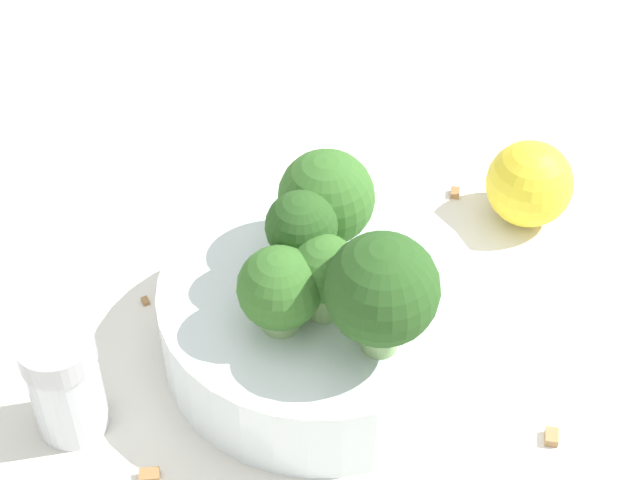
{
  "coord_description": "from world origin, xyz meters",
  "views": [
    {
      "loc": [
        0.05,
        0.37,
        0.44
      ],
      "look_at": [
        0.0,
        0.0,
        0.08
      ],
      "focal_mm": 60.0,
      "sensor_mm": 36.0,
      "label": 1
    }
  ],
  "objects": [
    {
      "name": "pepper_shaker",
      "position": [
        0.13,
        0.03,
        0.03
      ],
      "size": [
        0.04,
        0.04,
        0.06
      ],
      "color": "silver",
      "rests_on": "ground_plane"
    },
    {
      "name": "broccoli_floret_2",
      "position": [
        -0.0,
        0.02,
        0.07
      ],
      "size": [
        0.03,
        0.03,
        0.05
      ],
      "color": "#84AD66",
      "rests_on": "bowl"
    },
    {
      "name": "broccoli_floret_3",
      "position": [
        -0.02,
        0.04,
        0.09
      ],
      "size": [
        0.05,
        0.05,
        0.07
      ],
      "color": "#8EB770",
      "rests_on": "bowl"
    },
    {
      "name": "broccoli_floret_4",
      "position": [
        0.02,
        0.02,
        0.07
      ],
      "size": [
        0.04,
        0.04,
        0.05
      ],
      "color": "#8EB770",
      "rests_on": "bowl"
    },
    {
      "name": "lemon_wedge",
      "position": [
        -0.14,
        -0.09,
        0.03
      ],
      "size": [
        0.05,
        0.05,
        0.05
      ],
      "primitive_type": "sphere",
      "color": "yellow",
      "rests_on": "ground_plane"
    },
    {
      "name": "ground_plane",
      "position": [
        0.0,
        0.0,
        0.0
      ],
      "size": [
        3.0,
        3.0,
        0.0
      ],
      "primitive_type": "plane",
      "color": "silver"
    },
    {
      "name": "broccoli_floret_1",
      "position": [
        0.01,
        -0.01,
        0.08
      ],
      "size": [
        0.04,
        0.04,
        0.06
      ],
      "color": "#8EB770",
      "rests_on": "bowl"
    },
    {
      "name": "almond_crumb_0",
      "position": [
        0.09,
        -0.04,
        0.0
      ],
      "size": [
        0.01,
        0.01,
        0.01
      ],
      "primitive_type": "cube",
      "rotation": [
        0.0,
        0.0,
        5.04
      ],
      "color": "olive",
      "rests_on": "ground_plane"
    },
    {
      "name": "bowl",
      "position": [
        0.0,
        0.0,
        0.02
      ],
      "size": [
        0.17,
        0.17,
        0.05
      ],
      "primitive_type": "cylinder",
      "color": "silver",
      "rests_on": "ground_plane"
    },
    {
      "name": "almond_crumb_1",
      "position": [
        -0.1,
        -0.11,
        0.0
      ],
      "size": [
        0.01,
        0.01,
        0.01
      ],
      "primitive_type": "cube",
      "rotation": [
        0.0,
        0.0,
        1.31
      ],
      "color": "olive",
      "rests_on": "ground_plane"
    },
    {
      "name": "almond_crumb_4",
      "position": [
        0.09,
        0.07,
        0.0
      ],
      "size": [
        0.01,
        0.01,
        0.01
      ],
      "primitive_type": "cube",
      "rotation": [
        0.0,
        0.0,
        6.25
      ],
      "color": "olive",
      "rests_on": "ground_plane"
    },
    {
      "name": "broccoli_floret_0",
      "position": [
        -0.01,
        -0.03,
        0.08
      ],
      "size": [
        0.05,
        0.05,
        0.06
      ],
      "color": "#8EB770",
      "rests_on": "bowl"
    },
    {
      "name": "almond_crumb_3",
      "position": [
        -0.11,
        0.07,
        0.0
      ],
      "size": [
        0.01,
        0.01,
        0.01
      ],
      "primitive_type": "cube",
      "rotation": [
        0.0,
        0.0,
        1.28
      ],
      "color": "#AD7F4C",
      "rests_on": "ground_plane"
    }
  ]
}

